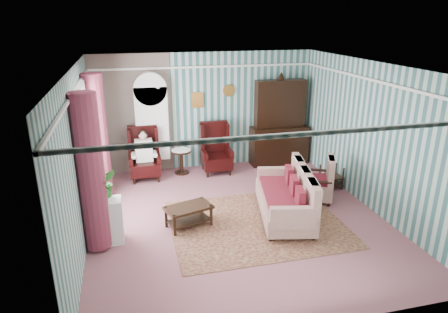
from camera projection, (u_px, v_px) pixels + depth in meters
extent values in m
plane|color=#864E58|center=(237.00, 218.00, 7.76)|extent=(6.00, 6.00, 0.00)
cube|color=#345E5D|center=(205.00, 111.00, 10.02)|extent=(5.50, 0.02, 2.90)
cube|color=#345E5D|center=(309.00, 227.00, 4.53)|extent=(5.50, 0.02, 2.90)
cube|color=#345E5D|center=(79.00, 160.00, 6.65)|extent=(0.02, 6.00, 2.90)
cube|color=#345E5D|center=(371.00, 137.00, 7.89)|extent=(0.02, 6.00, 2.90)
cube|color=silver|center=(239.00, 66.00, 6.79)|extent=(5.50, 6.00, 0.02)
cube|color=#914A56|center=(132.00, 115.00, 9.60)|extent=(1.90, 0.01, 2.90)
cube|color=silver|center=(238.00, 87.00, 6.91)|extent=(5.50, 6.00, 0.05)
cube|color=white|center=(83.00, 143.00, 7.17)|extent=(0.04, 1.50, 1.90)
cylinder|color=brown|center=(90.00, 174.00, 6.32)|extent=(0.44, 0.44, 2.60)
cylinder|color=brown|center=(97.00, 137.00, 8.24)|extent=(0.44, 0.44, 2.60)
cube|color=#BA7A31|center=(197.00, 100.00, 9.85)|extent=(0.30, 0.03, 0.38)
cube|color=white|center=(152.00, 129.00, 9.68)|extent=(0.80, 0.28, 2.24)
cube|color=black|center=(280.00, 120.00, 10.28)|extent=(1.50, 0.56, 2.36)
cube|color=black|center=(144.00, 154.00, 9.43)|extent=(0.76, 0.80, 1.25)
cube|color=black|center=(216.00, 149.00, 9.82)|extent=(0.76, 0.80, 1.25)
cylinder|color=black|center=(182.00, 162.00, 9.88)|extent=(0.50, 0.50, 0.60)
cube|color=black|center=(331.00, 177.00, 9.05)|extent=(0.45, 0.38, 0.54)
cube|color=silver|center=(106.00, 221.00, 6.81)|extent=(0.55, 0.35, 0.80)
cube|color=#4E1A22|center=(256.00, 223.00, 7.55)|extent=(3.20, 2.60, 0.01)
cube|color=#C6B399|center=(284.00, 195.00, 7.66)|extent=(1.48, 2.19, 0.94)
cube|color=#C3B197|center=(315.00, 179.00, 8.41)|extent=(1.01, 1.03, 0.92)
cube|color=black|center=(189.00, 216.00, 7.39)|extent=(0.95, 0.70, 0.41)
imported|color=#1E4917|center=(102.00, 190.00, 6.52)|extent=(0.51, 0.48, 0.45)
imported|color=#29591C|center=(108.00, 183.00, 6.74)|extent=(0.31, 0.27, 0.49)
imported|color=#174B1B|center=(99.00, 187.00, 6.67)|extent=(0.29, 0.29, 0.41)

